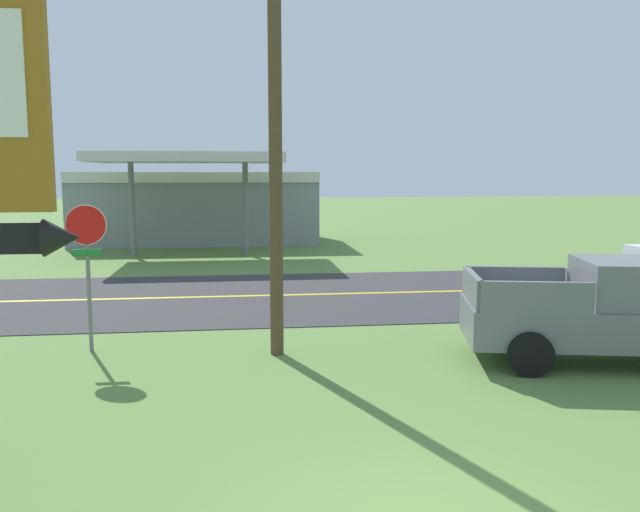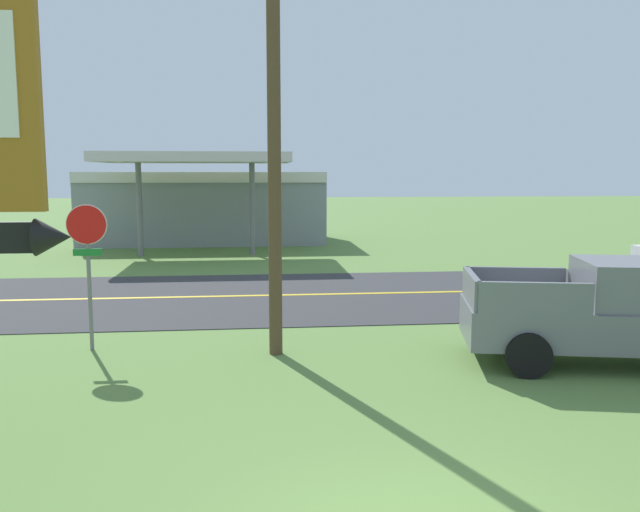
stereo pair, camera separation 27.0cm
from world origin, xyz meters
TOP-DOWN VIEW (x-y plane):
  - road_asphalt at (0.00, 13.00)m, footprint 140.00×8.00m
  - road_centre_line at (0.00, 13.00)m, footprint 126.00×0.20m
  - stop_sign at (-4.69, 7.53)m, footprint 0.80×0.08m
  - utility_pole at (-1.00, 6.88)m, footprint 2.11×0.26m
  - gas_station at (-3.81, 28.43)m, footprint 12.00×11.50m
  - pickup_grey_parked_on_lawn at (5.19, 5.52)m, footprint 5.49×3.03m

SIDE VIEW (x-z plane):
  - road_asphalt at x=0.00m, z-range 0.00..0.02m
  - road_centre_line at x=0.00m, z-range 0.02..0.03m
  - pickup_grey_parked_on_lawn at x=5.19m, z-range -0.02..1.94m
  - gas_station at x=-3.81m, z-range -0.26..4.14m
  - stop_sign at x=-4.69m, z-range 0.55..3.50m
  - utility_pole at x=-1.00m, z-range 0.33..9.53m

